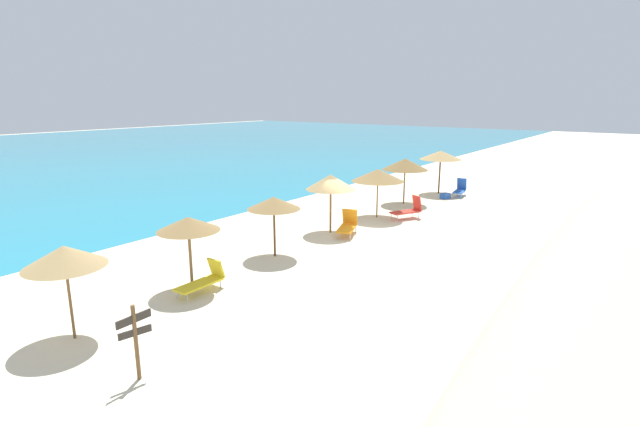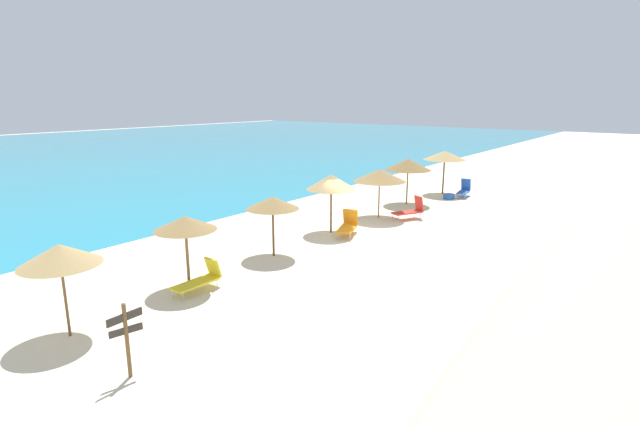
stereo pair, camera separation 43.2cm
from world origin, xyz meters
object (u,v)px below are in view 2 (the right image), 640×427
lounge_chair_0 (348,225)px  lounge_chair_1 (464,190)px  lounge_chair_3 (410,210)px  beach_umbrella_2 (273,203)px  beach_umbrella_5 (408,164)px  beach_umbrella_3 (331,182)px  cooler_box (449,196)px  beach_umbrella_1 (185,223)px  wooden_signpost (126,334)px  lounge_chair_2 (200,279)px  beach_umbrella_6 (445,155)px  beach_umbrella_0 (60,255)px  beach_umbrella_4 (380,175)px

lounge_chair_0 → lounge_chair_1: lounge_chair_1 is taller
lounge_chair_1 → lounge_chair_3: (-7.23, 0.03, 0.05)m
beach_umbrella_2 → beach_umbrella_5: 11.66m
beach_umbrella_3 → lounge_chair_1: (11.71, -1.78, -1.90)m
beach_umbrella_3 → cooler_box: beach_umbrella_3 is taller
beach_umbrella_1 → wooden_signpost: (-4.06, -3.13, -1.13)m
lounge_chair_1 → cooler_box: (-1.31, 0.44, -0.27)m
beach_umbrella_1 → wooden_signpost: size_ratio=1.38×
beach_umbrella_5 → lounge_chair_2: 15.81m
beach_umbrella_2 → beach_umbrella_6: (15.83, -0.15, 0.35)m
beach_umbrella_0 → lounge_chair_3: 16.74m
beach_umbrella_6 → lounge_chair_2: 19.96m
cooler_box → beach_umbrella_2: bearing=175.5°
beach_umbrella_4 → cooler_box: (6.65, -1.03, -2.04)m
beach_umbrella_6 → lounge_chair_3: bearing=-169.1°
beach_umbrella_1 → cooler_box: beach_umbrella_1 is taller
lounge_chair_2 → lounge_chair_3: 12.62m
wooden_signpost → beach_umbrella_1: bearing=36.6°
beach_umbrella_5 → lounge_chair_2: (-15.67, -0.77, -1.93)m
beach_umbrella_3 → beach_umbrella_1: bearing=-178.2°
beach_umbrella_5 → lounge_chair_1: size_ratio=1.63×
beach_umbrella_5 → cooler_box: (2.82, -1.40, -2.15)m
lounge_chair_2 → cooler_box: (18.49, -0.63, -0.22)m
beach_umbrella_6 → lounge_chair_3: size_ratio=1.61×
beach_umbrella_3 → beach_umbrella_5: (7.57, 0.06, -0.03)m
lounge_chair_3 → cooler_box: 5.94m
wooden_signpost → beach_umbrella_4: bearing=9.8°
cooler_box → lounge_chair_2: bearing=178.0°
beach_umbrella_5 → beach_umbrella_0: bearing=-178.6°
beach_umbrella_3 → lounge_chair_1: beach_umbrella_3 is taller
beach_umbrella_3 → beach_umbrella_4: bearing=-4.8°
beach_umbrella_5 → beach_umbrella_6: 4.20m
beach_umbrella_0 → lounge_chair_0: (12.30, -0.41, -1.78)m
beach_umbrella_3 → cooler_box: size_ratio=5.01×
lounge_chair_0 → wooden_signpost: wooden_signpost is taller
beach_umbrella_0 → wooden_signpost: bearing=-92.2°
beach_umbrella_6 → cooler_box: 2.85m
beach_umbrella_3 → lounge_chair_3: size_ratio=1.57×
cooler_box → wooden_signpost: bearing=-174.8°
lounge_chair_0 → lounge_chair_1: 11.57m
beach_umbrella_2 → lounge_chair_3: (8.56, -1.55, -1.64)m
beach_umbrella_0 → beach_umbrella_4: (15.87, 0.10, -0.01)m
beach_umbrella_6 → lounge_chair_0: 11.76m
beach_umbrella_0 → beach_umbrella_2: (8.04, 0.21, -0.10)m
lounge_chair_3 → wooden_signpost: bearing=122.5°
beach_umbrella_6 → lounge_chair_2: (-19.84, -0.35, -2.09)m
beach_umbrella_6 → cooler_box: bearing=-143.9°
cooler_box → beach_umbrella_0: bearing=177.6°
beach_umbrella_5 → lounge_chair_3: (-3.10, -1.81, -1.83)m
lounge_chair_1 → beach_umbrella_2: bearing=74.6°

